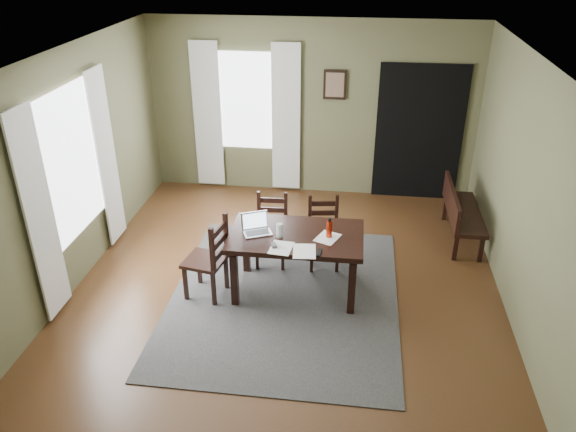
# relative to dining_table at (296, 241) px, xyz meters

# --- Properties ---
(ground) EXTENTS (5.00, 6.00, 0.01)m
(ground) POSITION_rel_dining_table_xyz_m (-0.12, -0.13, -0.68)
(ground) COLOR #492C16
(room_shell) EXTENTS (5.02, 6.02, 2.71)m
(room_shell) POSITION_rel_dining_table_xyz_m (-0.12, -0.13, 1.13)
(room_shell) COLOR brown
(room_shell) RESTS_ON ground
(rug) EXTENTS (2.60, 3.20, 0.01)m
(rug) POSITION_rel_dining_table_xyz_m (-0.12, -0.13, -0.66)
(rug) COLOR #3A3A3A
(rug) RESTS_ON ground
(dining_table) EXTENTS (1.51, 0.91, 0.75)m
(dining_table) POSITION_rel_dining_table_xyz_m (0.00, 0.00, 0.00)
(dining_table) COLOR black
(dining_table) RESTS_ON rug
(chair_end) EXTENTS (0.51, 0.51, 0.99)m
(chair_end) POSITION_rel_dining_table_xyz_m (-0.97, -0.21, -0.18)
(chair_end) COLOR black
(chair_end) RESTS_ON rug
(chair_back_left) EXTENTS (0.42, 0.42, 0.90)m
(chair_back_left) POSITION_rel_dining_table_xyz_m (-0.38, 0.62, -0.22)
(chair_back_left) COLOR black
(chair_back_left) RESTS_ON rug
(chair_back_right) EXTENTS (0.45, 0.45, 0.89)m
(chair_back_right) POSITION_rel_dining_table_xyz_m (0.27, 0.64, -0.23)
(chair_back_right) COLOR black
(chair_back_right) RESTS_ON rug
(bench) EXTENTS (0.42, 1.32, 0.74)m
(bench) POSITION_rel_dining_table_xyz_m (2.04, 1.52, -0.23)
(bench) COLOR black
(bench) RESTS_ON ground
(laptop) EXTENTS (0.38, 0.35, 0.21)m
(laptop) POSITION_rel_dining_table_xyz_m (-0.46, 0.01, 0.15)
(laptop) COLOR #B7B7BC
(laptop) RESTS_ON dining_table
(computer_mouse) EXTENTS (0.08, 0.10, 0.03)m
(computer_mouse) POSITION_rel_dining_table_xyz_m (-0.21, -0.30, 0.11)
(computer_mouse) COLOR #3F3F42
(computer_mouse) RESTS_ON dining_table
(tv_remote) EXTENTS (0.05, 0.16, 0.02)m
(tv_remote) POSITION_rel_dining_table_xyz_m (0.29, -0.38, 0.10)
(tv_remote) COLOR black
(tv_remote) RESTS_ON dining_table
(drinking_glass) EXTENTS (0.09, 0.09, 0.16)m
(drinking_glass) POSITION_rel_dining_table_xyz_m (-0.18, -0.08, 0.18)
(drinking_glass) COLOR silver
(drinking_glass) RESTS_ON dining_table
(water_bottle) EXTENTS (0.07, 0.07, 0.23)m
(water_bottle) POSITION_rel_dining_table_xyz_m (0.37, -0.01, 0.20)
(water_bottle) COLOR #AC230D
(water_bottle) RESTS_ON dining_table
(paper_b) EXTENTS (0.27, 0.33, 0.00)m
(paper_b) POSITION_rel_dining_table_xyz_m (0.13, -0.36, 0.09)
(paper_b) COLOR white
(paper_b) RESTS_ON dining_table
(paper_d) EXTENTS (0.32, 0.35, 0.00)m
(paper_d) POSITION_rel_dining_table_xyz_m (0.35, -0.04, 0.09)
(paper_d) COLOR white
(paper_d) RESTS_ON dining_table
(paper_e) EXTENTS (0.26, 0.32, 0.00)m
(paper_e) POSITION_rel_dining_table_xyz_m (-0.13, -0.32, 0.09)
(paper_e) COLOR white
(paper_e) RESTS_ON dining_table
(window_left) EXTENTS (0.01, 1.30, 1.70)m
(window_left) POSITION_rel_dining_table_xyz_m (-2.59, 0.07, 0.78)
(window_left) COLOR white
(window_left) RESTS_ON ground
(window_back) EXTENTS (1.00, 0.01, 1.50)m
(window_back) POSITION_rel_dining_table_xyz_m (-1.12, 2.84, 0.78)
(window_back) COLOR white
(window_back) RESTS_ON ground
(curtain_left_near) EXTENTS (0.03, 0.48, 2.30)m
(curtain_left_near) POSITION_rel_dining_table_xyz_m (-2.56, -0.75, 0.53)
(curtain_left_near) COLOR silver
(curtain_left_near) RESTS_ON ground
(curtain_left_far) EXTENTS (0.03, 0.48, 2.30)m
(curtain_left_far) POSITION_rel_dining_table_xyz_m (-2.56, 0.89, 0.53)
(curtain_left_far) COLOR silver
(curtain_left_far) RESTS_ON ground
(curtain_back_left) EXTENTS (0.44, 0.03, 2.30)m
(curtain_back_left) POSITION_rel_dining_table_xyz_m (-1.74, 2.81, 0.53)
(curtain_back_left) COLOR silver
(curtain_back_left) RESTS_ON ground
(curtain_back_right) EXTENTS (0.44, 0.03, 2.30)m
(curtain_back_right) POSITION_rel_dining_table_xyz_m (-0.50, 2.81, 0.53)
(curtain_back_right) COLOR silver
(curtain_back_right) RESTS_ON ground
(framed_picture) EXTENTS (0.34, 0.03, 0.44)m
(framed_picture) POSITION_rel_dining_table_xyz_m (0.23, 2.84, 1.08)
(framed_picture) COLOR black
(framed_picture) RESTS_ON ground
(doorway_back) EXTENTS (1.30, 0.03, 2.10)m
(doorway_back) POSITION_rel_dining_table_xyz_m (1.53, 2.84, 0.38)
(doorway_back) COLOR black
(doorway_back) RESTS_ON ground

